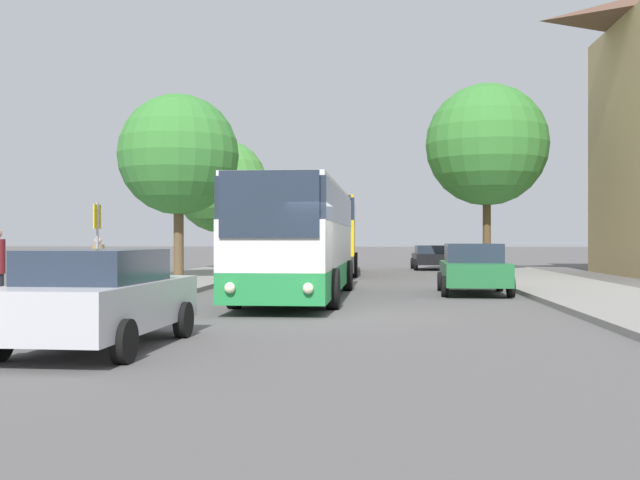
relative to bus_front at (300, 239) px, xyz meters
The scene contains 12 objects.
ground_plane 5.17m from the bus_front, 71.29° to the right, with size 300.00×300.00×0.00m, color #565454.
sidewalk_left 7.32m from the bus_front, 139.66° to the right, with size 4.00×120.00×0.15m, color gray.
bus_front is the anchor object (origin of this frame).
bus_middle 14.83m from the bus_front, 90.48° to the left, with size 3.00×10.55×3.57m.
parked_car_left_curb 10.34m from the bus_front, 101.67° to the right, with size 2.17×4.49×1.55m.
parked_car_right_near 5.70m from the bus_front, 21.85° to the left, with size 2.21×4.29×1.56m.
parked_car_right_far 21.28m from the bus_front, 75.77° to the left, with size 2.15×4.03×1.35m.
bus_stop_sign 5.81m from the bus_front, 143.35° to the right, with size 0.08×0.45×2.46m.
pedestrian_waiting_far 5.81m from the bus_front, behind, with size 0.36×0.36×1.61m.
tree_left_near 10.35m from the bus_front, 125.62° to the left, with size 4.82×4.82×7.35m.
tree_left_far 19.40m from the bus_front, 108.64° to the left, with size 5.03×5.03×6.93m.
tree_right_near 18.56m from the bus_front, 64.73° to the left, with size 6.05×6.05×9.28m.
Camera 1 is at (0.68, -16.82, 1.71)m, focal length 42.00 mm.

